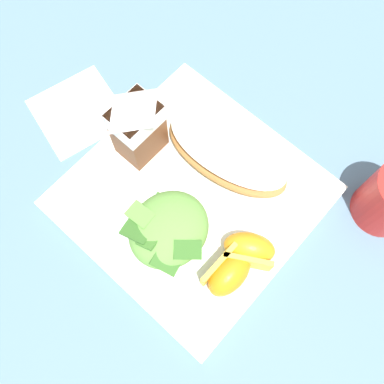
# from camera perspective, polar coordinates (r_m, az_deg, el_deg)

# --- Properties ---
(ground) EXTENTS (3.00, 3.00, 0.00)m
(ground) POSITION_cam_1_polar(r_m,az_deg,el_deg) (0.55, -0.00, -0.92)
(ground) COLOR slate
(white_plate) EXTENTS (0.28, 0.28, 0.02)m
(white_plate) POSITION_cam_1_polar(r_m,az_deg,el_deg) (0.54, -0.00, -0.64)
(white_plate) COLOR white
(white_plate) RESTS_ON ground
(cheesy_pizza_bread) EXTENTS (0.10, 0.18, 0.04)m
(cheesy_pizza_bread) POSITION_cam_1_polar(r_m,az_deg,el_deg) (0.54, 4.35, 5.49)
(cheesy_pizza_bread) COLOR #A87038
(cheesy_pizza_bread) RESTS_ON white_plate
(green_salad_pile) EXTENTS (0.10, 0.10, 0.04)m
(green_salad_pile) POSITION_cam_1_polar(r_m,az_deg,el_deg) (0.50, -3.19, -4.99)
(green_salad_pile) COLOR #5B8E3D
(green_salad_pile) RESTS_ON white_plate
(milk_carton) EXTENTS (0.06, 0.05, 0.11)m
(milk_carton) POSITION_cam_1_polar(r_m,az_deg,el_deg) (0.51, -7.38, 8.95)
(milk_carton) COLOR brown
(milk_carton) RESTS_ON white_plate
(orange_wedge_front) EXTENTS (0.06, 0.04, 0.04)m
(orange_wedge_front) POSITION_cam_1_polar(r_m,az_deg,el_deg) (0.49, 4.86, -10.70)
(orange_wedge_front) COLOR orange
(orange_wedge_front) RESTS_ON white_plate
(orange_wedge_middle) EXTENTS (0.06, 0.07, 0.04)m
(orange_wedge_middle) POSITION_cam_1_polar(r_m,az_deg,el_deg) (0.50, 7.62, -7.63)
(orange_wedge_middle) COLOR orange
(orange_wedge_middle) RESTS_ON white_plate
(paper_napkin) EXTENTS (0.13, 0.13, 0.00)m
(paper_napkin) POSITION_cam_1_polar(r_m,az_deg,el_deg) (0.62, -14.99, 10.37)
(paper_napkin) COLOR white
(paper_napkin) RESTS_ON ground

